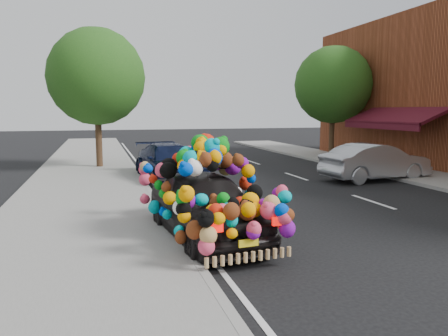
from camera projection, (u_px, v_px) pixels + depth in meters
name	position (u px, v px, depth m)	size (l,w,h in m)	color
ground	(253.00, 210.00, 11.40)	(100.00, 100.00, 0.00)	black
sidewalk	(81.00, 219.00, 10.20)	(4.00, 60.00, 0.12)	gray
kerb	(164.00, 213.00, 10.74)	(0.15, 60.00, 0.13)	gray
footpath_far	(430.00, 177.00, 16.51)	(3.00, 40.00, 0.12)	gray
lane_markings	(373.00, 202.00, 12.39)	(6.00, 50.00, 0.01)	silver
tree_near_sidewalk	(96.00, 77.00, 18.87)	(4.20, 4.20, 6.13)	#332114
tree_far_b	(333.00, 85.00, 22.62)	(4.00, 4.00, 5.90)	#332114
plush_art_car	(206.00, 188.00, 8.75)	(2.39, 4.38, 2.01)	black
navy_sedan	(170.00, 162.00, 16.07)	(1.89, 4.65, 1.35)	black
silver_hatchback	(376.00, 162.00, 16.15)	(1.45, 4.15, 1.37)	#9FA1A7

